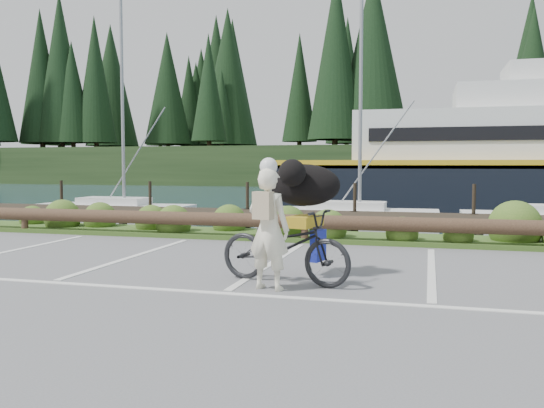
{
  "coord_description": "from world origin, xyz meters",
  "views": [
    {
      "loc": [
        2.54,
        -7.31,
        1.68
      ],
      "look_at": [
        0.36,
        0.64,
        1.1
      ],
      "focal_mm": 38.0,
      "sensor_mm": 36.0,
      "label": 1
    }
  ],
  "objects": [
    {
      "name": "bicycle",
      "position": [
        0.6,
        0.46,
        0.52
      ],
      "size": [
        2.1,
        1.13,
        1.05
      ],
      "primitive_type": "imported",
      "rotation": [
        0.0,
        0.0,
        1.34
      ],
      "color": "black",
      "rests_on": "ground"
    },
    {
      "name": "ground",
      "position": [
        0.0,
        0.0,
        0.0
      ],
      "size": [
        72.0,
        72.0,
        0.0
      ],
      "primitive_type": "plane",
      "color": "#5A5A5D"
    },
    {
      "name": "cyclist",
      "position": [
        0.49,
        0.0,
        0.81
      ],
      "size": [
        0.66,
        0.51,
        1.62
      ],
      "primitive_type": "imported",
      "rotation": [
        0.0,
        0.0,
        2.91
      ],
      "color": "white",
      "rests_on": "ground"
    },
    {
      "name": "harbor_backdrop",
      "position": [
        0.39,
        78.47,
        -0.0
      ],
      "size": [
        170.0,
        160.0,
        30.0
      ],
      "color": "#1A3240",
      "rests_on": "ground"
    },
    {
      "name": "dog",
      "position": [
        0.74,
        1.08,
        1.36
      ],
      "size": [
        0.76,
        1.17,
        0.63
      ],
      "primitive_type": "ellipsoid",
      "rotation": [
        0.0,
        0.0,
        1.34
      ],
      "color": "black",
      "rests_on": "bicycle"
    },
    {
      "name": "vegetation_strip",
      "position": [
        0.0,
        5.3,
        0.05
      ],
      "size": [
        34.0,
        1.6,
        0.1
      ],
      "primitive_type": "cube",
      "color": "#3D5B21",
      "rests_on": "ground"
    },
    {
      "name": "log_rail",
      "position": [
        0.0,
        4.6,
        0.0
      ],
      "size": [
        32.0,
        0.3,
        0.6
      ],
      "primitive_type": null,
      "color": "#443021",
      "rests_on": "ground"
    }
  ]
}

